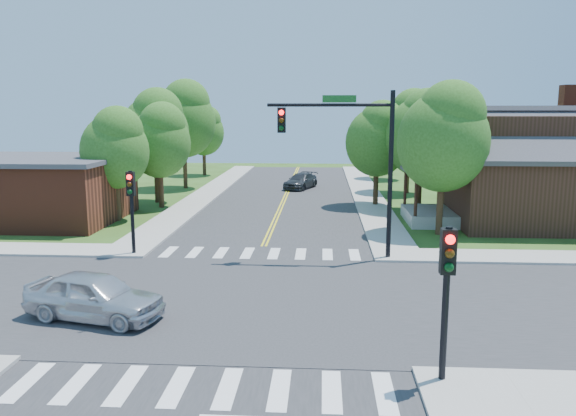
# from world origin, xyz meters

# --- Properties ---
(ground) EXTENTS (100.00, 100.00, 0.00)m
(ground) POSITION_xyz_m (0.00, 0.00, 0.00)
(ground) COLOR #2E4917
(ground) RESTS_ON ground
(road_ns) EXTENTS (10.00, 90.00, 0.04)m
(road_ns) POSITION_xyz_m (0.00, 0.00, 0.02)
(road_ns) COLOR #2D2D30
(road_ns) RESTS_ON ground
(road_ew) EXTENTS (90.00, 10.00, 0.04)m
(road_ew) POSITION_xyz_m (0.00, 0.00, 0.03)
(road_ew) COLOR #2D2D30
(road_ew) RESTS_ON ground
(intersection_patch) EXTENTS (10.20, 10.20, 0.06)m
(intersection_patch) POSITION_xyz_m (0.00, 0.00, 0.00)
(intersection_patch) COLOR #2D2D30
(intersection_patch) RESTS_ON ground
(sidewalk_ne) EXTENTS (40.00, 40.00, 0.14)m
(sidewalk_ne) POSITION_xyz_m (15.82, 15.82, 0.07)
(sidewalk_ne) COLOR #9E9B93
(sidewalk_ne) RESTS_ON ground
(sidewalk_nw) EXTENTS (40.00, 40.00, 0.14)m
(sidewalk_nw) POSITION_xyz_m (-15.82, 15.82, 0.07)
(sidewalk_nw) COLOR #9E9B93
(sidewalk_nw) RESTS_ON ground
(crosswalk_north) EXTENTS (8.85, 2.00, 0.01)m
(crosswalk_north) POSITION_xyz_m (0.00, 6.20, 0.05)
(crosswalk_north) COLOR white
(crosswalk_north) RESTS_ON ground
(crosswalk_south) EXTENTS (8.85, 2.00, 0.01)m
(crosswalk_south) POSITION_xyz_m (0.00, -6.20, 0.05)
(crosswalk_south) COLOR white
(crosswalk_south) RESTS_ON ground
(centerline) EXTENTS (0.30, 90.00, 0.01)m
(centerline) POSITION_xyz_m (0.00, 0.00, 0.05)
(centerline) COLOR yellow
(centerline) RESTS_ON ground
(signal_mast_ne) EXTENTS (5.30, 0.42, 7.20)m
(signal_mast_ne) POSITION_xyz_m (3.91, 5.59, 4.85)
(signal_mast_ne) COLOR black
(signal_mast_ne) RESTS_ON ground
(signal_pole_se) EXTENTS (0.34, 0.42, 3.80)m
(signal_pole_se) POSITION_xyz_m (5.60, -5.62, 2.66)
(signal_pole_se) COLOR black
(signal_pole_se) RESTS_ON ground
(signal_pole_nw) EXTENTS (0.34, 0.42, 3.80)m
(signal_pole_nw) POSITION_xyz_m (-5.60, 5.58, 2.66)
(signal_pole_nw) COLOR black
(signal_pole_nw) RESTS_ON ground
(house_ne) EXTENTS (13.05, 8.80, 7.11)m
(house_ne) POSITION_xyz_m (15.11, 14.23, 3.33)
(house_ne) COLOR black
(house_ne) RESTS_ON ground
(building_nw) EXTENTS (10.40, 8.40, 3.73)m
(building_nw) POSITION_xyz_m (-14.20, 13.20, 1.88)
(building_nw) COLOR maroon
(building_nw) RESTS_ON ground
(tree_e_a) EXTENTS (4.65, 4.42, 7.90)m
(tree_e_a) POSITION_xyz_m (8.90, 10.82, 5.18)
(tree_e_a) COLOR #382314
(tree_e_a) RESTS_ON ground
(tree_e_b) EXTENTS (4.57, 4.34, 7.76)m
(tree_e_b) POSITION_xyz_m (9.00, 17.76, 5.09)
(tree_e_b) COLOR #382314
(tree_e_b) RESTS_ON ground
(tree_e_c) EXTENTS (4.74, 4.50, 8.05)m
(tree_e_c) POSITION_xyz_m (9.41, 25.71, 5.28)
(tree_e_c) COLOR #382314
(tree_e_c) RESTS_ON ground
(tree_e_d) EXTENTS (4.00, 3.80, 6.81)m
(tree_e_d) POSITION_xyz_m (9.18, 34.55, 4.46)
(tree_e_d) COLOR #382314
(tree_e_d) RESTS_ON ground
(tree_w_a) EXTENTS (3.92, 3.72, 6.66)m
(tree_w_a) POSITION_xyz_m (-9.12, 13.42, 4.36)
(tree_w_a) COLOR #382314
(tree_w_a) RESTS_ON ground
(tree_w_b) EXTENTS (4.67, 4.44, 7.94)m
(tree_w_b) POSITION_xyz_m (-8.75, 20.12, 5.20)
(tree_w_b) COLOR #382314
(tree_w_b) RESTS_ON ground
(tree_w_c) EXTENTS (5.24, 4.98, 8.90)m
(tree_w_c) POSITION_xyz_m (-8.54, 27.46, 5.83)
(tree_w_c) COLOR #382314
(tree_w_c) RESTS_ON ground
(tree_w_d) EXTENTS (4.05, 3.85, 6.89)m
(tree_w_d) POSITION_xyz_m (-8.93, 36.88, 4.51)
(tree_w_d) COLOR #382314
(tree_w_d) RESTS_ON ground
(tree_house) EXTENTS (4.16, 3.95, 7.07)m
(tree_house) POSITION_xyz_m (6.40, 19.40, 4.63)
(tree_house) COLOR #382314
(tree_house) RESTS_ON ground
(tree_bldg) EXTENTS (4.09, 3.89, 6.95)m
(tree_bldg) POSITION_xyz_m (-7.87, 18.06, 4.55)
(tree_bldg) COLOR #382314
(tree_bldg) RESTS_ON ground
(car_silver) EXTENTS (3.78, 5.16, 1.48)m
(car_silver) POSITION_xyz_m (-4.21, -2.10, 0.74)
(car_silver) COLOR silver
(car_silver) RESTS_ON ground
(car_dgrey) EXTENTS (4.47, 5.37, 1.24)m
(car_dgrey) POSITION_xyz_m (0.97, 27.50, 0.62)
(car_dgrey) COLOR #313337
(car_dgrey) RESTS_ON ground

